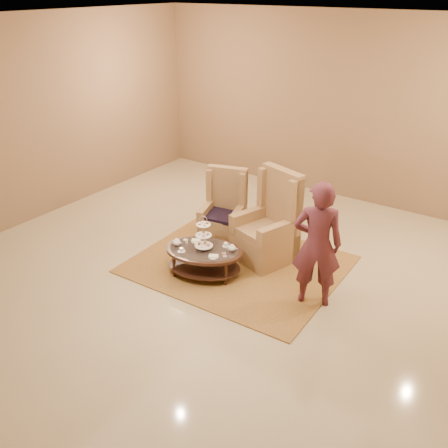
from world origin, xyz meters
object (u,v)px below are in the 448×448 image
Objects in this scene: armchair_right at (270,231)px; person at (317,245)px; armchair_left at (224,217)px; tea_table at (204,254)px.

person is (1.08, -0.69, 0.40)m from armchair_right.
armchair_right is 0.82× the size of person.
person is at bearing -38.80° from armchair_left.
tea_table is 0.76× the size of person.
armchair_left is (-0.39, 1.08, 0.07)m from tea_table.
person is at bearing -8.41° from tea_table.
tea_table is at bearing -15.90° from person.
person is (1.62, 0.28, 0.53)m from tea_table.
tea_table is 1.73m from person.
armchair_left is at bearing -169.19° from armchair_right.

